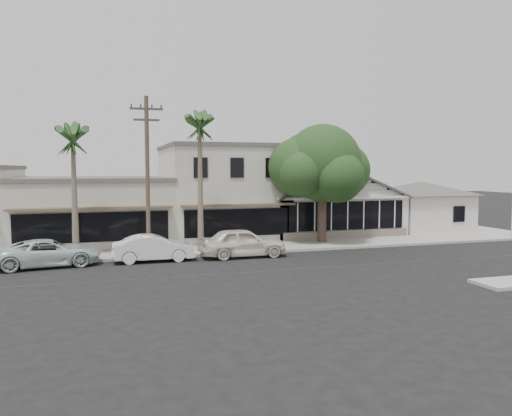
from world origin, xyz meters
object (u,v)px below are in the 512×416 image
object	(u,v)px
car_0	(243,242)
shade_tree	(320,165)
utility_pole	(147,173)
car_1	(154,248)
car_2	(49,253)

from	to	relation	value
car_0	shade_tree	size ratio (longest dim) A/B	0.61
utility_pole	car_0	xyz separation A→B (m)	(5.19, -1.03, -3.96)
utility_pole	car_1	distance (m)	4.17
car_1	car_2	world-z (taller)	car_1
utility_pole	car_2	world-z (taller)	utility_pole
car_0	shade_tree	xyz separation A→B (m)	(6.28, 3.38, 4.41)
utility_pole	car_0	bearing A→B (deg)	-11.27
car_1	car_2	size ratio (longest dim) A/B	0.86
car_0	car_1	size ratio (longest dim) A/B	1.11
car_0	car_2	xyz separation A→B (m)	(-10.30, 0.27, -0.13)
utility_pole	car_2	xyz separation A→B (m)	(-5.11, -0.76, -4.08)
utility_pole	car_2	size ratio (longest dim) A/B	1.77
shade_tree	car_1	bearing A→B (deg)	-163.96
car_2	shade_tree	bearing A→B (deg)	-87.01
car_0	shade_tree	bearing A→B (deg)	-61.08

